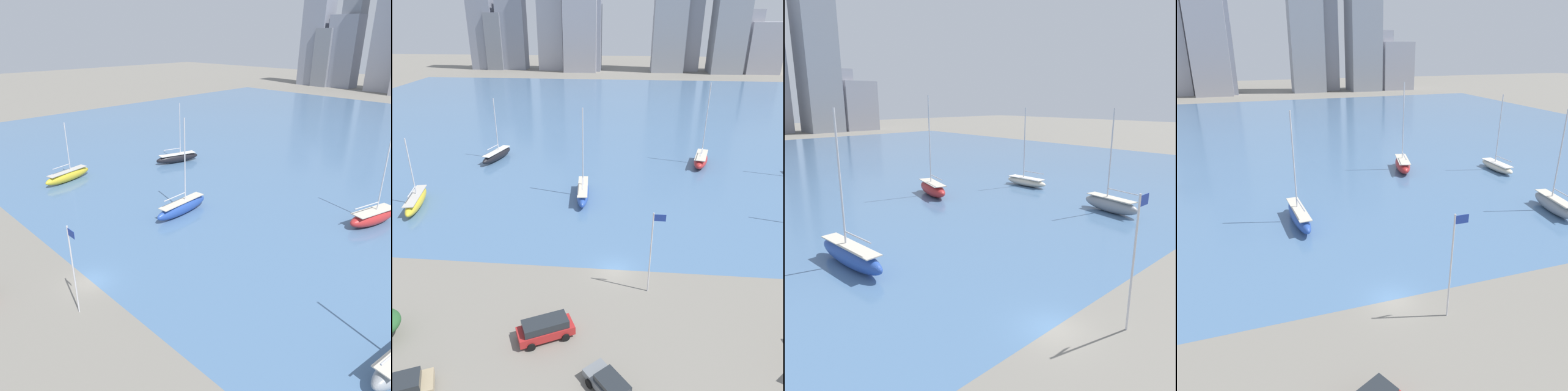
{
  "view_description": "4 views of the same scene",
  "coord_description": "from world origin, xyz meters",
  "views": [
    {
      "loc": [
        31.82,
        -15.67,
        24.18
      ],
      "look_at": [
        -0.4,
        15.93,
        5.08
      ],
      "focal_mm": 35.0,
      "sensor_mm": 36.0,
      "label": 1
    },
    {
      "loc": [
        0.25,
        -35.18,
        25.86
      ],
      "look_at": [
        -3.97,
        10.43,
        4.14
      ],
      "focal_mm": 35.0,
      "sensor_mm": 36.0,
      "label": 2
    },
    {
      "loc": [
        -18.36,
        -13.0,
        14.55
      ],
      "look_at": [
        7.58,
        15.22,
        4.89
      ],
      "focal_mm": 35.0,
      "sensor_mm": 36.0,
      "label": 3
    },
    {
      "loc": [
        -10.39,
        -25.71,
        20.62
      ],
      "look_at": [
        4.03,
        17.69,
        2.78
      ],
      "focal_mm": 35.0,
      "sensor_mm": 36.0,
      "label": 4
    }
  ],
  "objects": [
    {
      "name": "sailboat_red",
      "position": [
        15.31,
        34.62,
        1.15
      ],
      "size": [
        4.53,
        8.91,
        15.19
      ],
      "rotation": [
        0.0,
        0.0,
        -0.26
      ],
      "color": "#B72828",
      "rests_on": "harbor_water"
    },
    {
      "name": "sailboat_cream",
      "position": [
        31.3,
        29.21,
        0.85
      ],
      "size": [
        2.55,
        8.18,
        13.22
      ],
      "rotation": [
        0.0,
        0.0,
        0.03
      ],
      "color": "beige",
      "rests_on": "harbor_water"
    },
    {
      "name": "flag_pole",
      "position": [
        3.58,
        -3.3,
        5.03
      ],
      "size": [
        1.24,
        0.14,
        9.14
      ],
      "color": "silver",
      "rests_on": "ground_plane"
    },
    {
      "name": "sailboat_gray",
      "position": [
        27.35,
        11.13,
        1.11
      ],
      "size": [
        3.26,
        8.51,
        13.53
      ],
      "rotation": [
        0.0,
        0.0,
        -0.15
      ],
      "color": "gray",
      "rests_on": "harbor_water"
    },
    {
      "name": "distant_city_skyline",
      "position": [
        2.52,
        169.97,
        28.96
      ],
      "size": [
        153.66,
        21.01,
        74.57
      ],
      "color": "gray",
      "rests_on": "ground_plane"
    },
    {
      "name": "sailboat_blue",
      "position": [
        -5.46,
        18.12,
        1.13
      ],
      "size": [
        2.59,
        9.9,
        13.93
      ],
      "rotation": [
        0.0,
        0.0,
        0.08
      ],
      "color": "#284CA8",
      "rests_on": "harbor_water"
    },
    {
      "name": "ground_plane",
      "position": [
        0.0,
        0.0,
        0.0
      ],
      "size": [
        500.0,
        500.0,
        0.0
      ],
      "primitive_type": "plane",
      "color": "gray"
    },
    {
      "name": "harbor_water",
      "position": [
        0.0,
        70.0,
        0.0
      ],
      "size": [
        180.0,
        140.0,
        0.0
      ],
      "color": "#4C7099",
      "rests_on": "ground_plane"
    }
  ]
}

